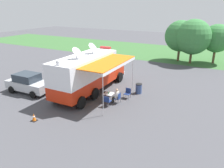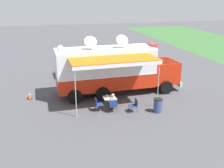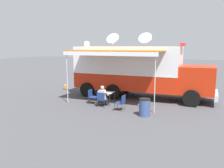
% 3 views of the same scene
% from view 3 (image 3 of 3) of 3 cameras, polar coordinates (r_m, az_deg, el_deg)
% --- Properties ---
extents(ground_plane, '(100.00, 100.00, 0.00)m').
position_cam_3_polar(ground_plane, '(16.44, 3.71, -3.01)').
color(ground_plane, '#47474C').
extents(lot_stripe, '(0.21, 4.80, 0.01)m').
position_cam_3_polar(lot_stripe, '(18.06, 9.03, -1.97)').
color(lot_stripe, silver).
rests_on(lot_stripe, ground).
extents(command_truck, '(5.00, 9.54, 4.53)m').
position_cam_3_polar(command_truck, '(15.88, 6.29, 3.63)').
color(command_truck, red).
rests_on(command_truck, ground).
extents(folding_table, '(0.82, 0.82, 0.73)m').
position_cam_3_polar(folding_table, '(14.11, -1.35, -2.27)').
color(folding_table, silver).
rests_on(folding_table, ground).
extents(water_bottle, '(0.07, 0.07, 0.22)m').
position_cam_3_polar(water_bottle, '(14.10, -2.04, -1.61)').
color(water_bottle, '#3F9959').
rests_on(water_bottle, folding_table).
extents(folding_chair_at_table, '(0.49, 0.49, 0.87)m').
position_cam_3_polar(folding_chair_at_table, '(13.42, -2.59, -3.58)').
color(folding_chair_at_table, navy).
rests_on(folding_chair_at_table, ground).
extents(folding_chair_beside_table, '(0.49, 0.49, 0.87)m').
position_cam_3_polar(folding_chair_beside_table, '(14.26, -4.99, -2.84)').
color(folding_chair_beside_table, navy).
rests_on(folding_chair_beside_table, ground).
extents(folding_chair_spare_by_truck, '(0.48, 0.48, 0.87)m').
position_cam_3_polar(folding_chair_spare_by_truck, '(12.66, 2.37, -4.37)').
color(folding_chair_spare_by_truck, navy).
rests_on(folding_chair_spare_by_truck, ground).
extents(seated_responder, '(0.67, 0.56, 1.25)m').
position_cam_3_polar(seated_responder, '(13.56, -2.25, -2.85)').
color(seated_responder, silver).
rests_on(seated_responder, ground).
extents(trash_bin, '(0.57, 0.57, 0.91)m').
position_cam_3_polar(trash_bin, '(11.82, 8.10, -5.75)').
color(trash_bin, '#384C7F').
rests_on(trash_bin, ground).
extents(traffic_cone, '(0.36, 0.36, 0.58)m').
position_cam_3_polar(traffic_cone, '(19.39, -11.49, -0.44)').
color(traffic_cone, black).
rests_on(traffic_cone, ground).
extents(car_behind_truck, '(4.28, 2.17, 1.76)m').
position_cam_3_polar(car_behind_truck, '(21.52, 3.24, 2.31)').
color(car_behind_truck, '#B2B5BA').
rests_on(car_behind_truck, ground).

